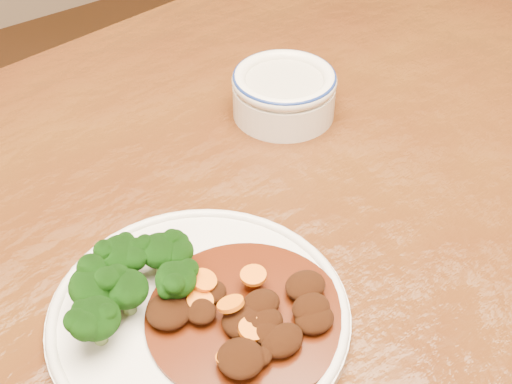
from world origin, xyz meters
TOP-DOWN VIEW (x-y plane):
  - dining_table at (-0.00, 0.00)m, footprint 1.60×1.08m
  - dinner_plate at (-0.12, -0.05)m, footprint 0.25×0.25m
  - broccoli_florets at (-0.16, -0.00)m, footprint 0.12×0.09m
  - mince_stew at (-0.09, -0.08)m, footprint 0.17×0.17m
  - dip_bowl at (0.12, 0.15)m, footprint 0.12×0.12m

SIDE VIEW (x-z plane):
  - dining_table at x=0.00m, z-range 0.30..1.05m
  - dinner_plate at x=-0.12m, z-range 0.75..0.77m
  - mince_stew at x=-0.09m, z-range 0.76..0.78m
  - dip_bowl at x=0.12m, z-range 0.75..0.81m
  - broccoli_florets at x=-0.16m, z-range 0.76..0.81m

